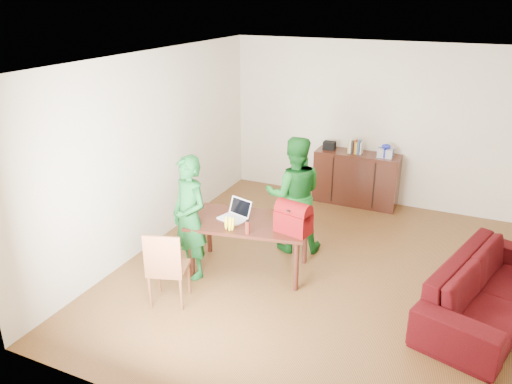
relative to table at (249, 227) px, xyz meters
The scene contains 10 objects.
room 1.21m from the table, 23.70° to the left, with size 5.20×5.70×2.90m.
table is the anchor object (origin of this frame).
chair 1.23m from the table, 117.27° to the right, with size 0.53×0.51×0.94m.
person_near 0.77m from the table, 147.01° to the right, with size 0.58×0.38×1.59m, color #135621.
person_far 0.87m from the table, 68.87° to the left, with size 0.80×0.62×1.64m, color #125518.
laptop 0.26m from the table, 165.72° to the right, with size 0.39×0.32×0.24m.
bananas 0.37m from the table, 107.85° to the right, with size 0.18×0.11×0.07m, color yellow, non-canonical shape.
bottle 0.40m from the table, 68.30° to the right, with size 0.06×0.06×0.18m, color #5C2015.
red_bag 0.66m from the table, ahead, with size 0.42×0.24×0.31m, color maroon.
sofa 2.87m from the table, ahead, with size 2.25×0.88×0.66m, color #3A0707.
Camera 1 is at (1.55, -5.45, 3.39)m, focal length 35.00 mm.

